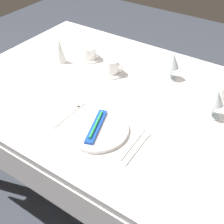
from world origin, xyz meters
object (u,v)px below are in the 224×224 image
napkin_folded (60,50)px  spoon_soup (141,144)px  dinner_knife (131,144)px  coffee_cup_far (224,91)px  toothbrush_package (96,126)px  coffee_cup_left (113,66)px  fork_outer (70,113)px  wine_glass_left (173,62)px  wine_glass_centre (216,99)px  coffee_cup_right (90,52)px  dinner_plate (96,129)px

napkin_folded → spoon_soup: bearing=-24.3°
dinner_knife → napkin_folded: bearing=153.1°
coffee_cup_far → spoon_soup: bearing=-109.3°
napkin_folded → toothbrush_package: bearing=-34.8°
coffee_cup_far → coffee_cup_left: bearing=-168.7°
fork_outer → dinner_knife: (0.33, -0.01, -0.00)m
wine_glass_left → napkin_folded: napkin_folded is taller
spoon_soup → wine_glass_centre: wine_glass_centre is taller
spoon_soup → wine_glass_left: 0.54m
coffee_cup_right → dinner_plate: bearing=-50.4°
napkin_folded → dinner_plate: bearing=-34.8°
coffee_cup_left → coffee_cup_right: (-0.20, 0.06, -0.00)m
dinner_plate → coffee_cup_left: bearing=115.0°
coffee_cup_right → wine_glass_centre: (0.77, -0.11, 0.06)m
toothbrush_package → fork_outer: (-0.16, 0.02, -0.02)m
dinner_plate → dinner_knife: (0.17, 0.01, -0.01)m
dinner_plate → wine_glass_left: wine_glass_left is taller
wine_glass_left → napkin_folded: bearing=-162.0°
coffee_cup_far → fork_outer: bearing=-136.5°
spoon_soup → coffee_cup_right: 0.74m
toothbrush_package → coffee_cup_right: size_ratio=2.00×
dinner_knife → napkin_folded: (-0.68, 0.34, 0.07)m
coffee_cup_left → wine_glass_centre: wine_glass_centre is taller
toothbrush_package → fork_outer: bearing=172.0°
toothbrush_package → coffee_cup_right: coffee_cup_right is taller
coffee_cup_far → wine_glass_left: (-0.28, 0.02, 0.06)m
fork_outer → coffee_cup_left: coffee_cup_left is taller
dinner_plate → fork_outer: dinner_plate is taller
dinner_knife → wine_glass_left: (-0.08, 0.54, 0.10)m
wine_glass_left → dinner_knife: bearing=-81.5°
dinner_plate → coffee_cup_right: size_ratio=2.62×
toothbrush_package → spoon_soup: bearing=10.1°
fork_outer → spoon_soup: size_ratio=0.97×
fork_outer → wine_glass_left: bearing=64.6°
wine_glass_centre → wine_glass_left: bearing=147.1°
fork_outer → dinner_plate: bearing=-8.0°
dinner_knife → coffee_cup_left: coffee_cup_left is taller
dinner_knife → wine_glass_left: 0.55m
coffee_cup_far → wine_glass_left: size_ratio=0.70×
spoon_soup → napkin_folded: bearing=155.7°
coffee_cup_left → coffee_cup_far: (0.57, 0.11, -0.01)m
coffee_cup_right → wine_glass_left: size_ratio=0.73×
wine_glass_centre → wine_glass_left: wine_glass_left is taller
wine_glass_left → coffee_cup_right: bearing=-171.1°
fork_outer → dinner_knife: same height
fork_outer → napkin_folded: size_ratio=1.44×
toothbrush_package → spoon_soup: size_ratio=0.96×
fork_outer → wine_glass_left: (0.25, 0.53, 0.10)m
fork_outer → wine_glass_left: wine_glass_left is taller
fork_outer → napkin_folded: bearing=136.4°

